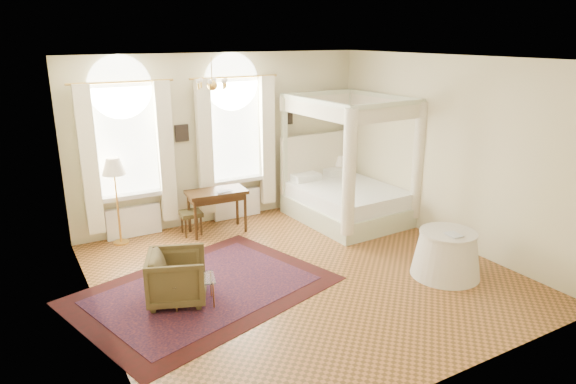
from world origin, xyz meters
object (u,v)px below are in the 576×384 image
Objects in this scene: canopy_bed at (348,193)px; side_table at (446,254)px; armchair at (177,277)px; coffee_table at (193,281)px; floor_lamp at (114,171)px; stool at (191,215)px; nightstand at (342,187)px; writing_desk at (217,197)px.

side_table is at bearing -93.49° from canopy_bed.
canopy_bed is at bearing 86.51° from side_table.
side_table is (3.90, -1.29, -0.01)m from armchair.
coffee_table is (-3.91, -1.75, -0.21)m from canopy_bed.
floor_lamp is at bearing 136.99° from side_table.
floor_lamp is 1.49× the size of side_table.
stool is 2.71m from coffee_table.
stool is at bearing -176.60° from nightstand.
canopy_bed reaches higher than side_table.
nightstand is 0.42× the size of floor_lamp.
floor_lamp reaches higher than side_table.
stool is 1.62m from floor_lamp.
floor_lamp is at bearing 180.00° from nightstand.
writing_desk is at bearing 165.41° from canopy_bed.
nightstand is at bearing -39.96° from armchair.
armchair is 2.75m from floor_lamp.
armchair is (-1.04, -2.34, -0.01)m from stool.
floor_lamp reaches higher than stool.
nightstand is 5.32m from armchair.
coffee_table is at bearing -119.15° from writing_desk.
writing_desk is 0.72× the size of floor_lamp.
canopy_bed is 5.58× the size of stool.
writing_desk is 1.89m from floor_lamp.
nightstand is 3.20m from writing_desk.
coffee_table is at bearing -155.85° from canopy_bed.
armchair is at bearing -84.81° from floor_lamp.
stool is 0.56× the size of armchair.
canopy_bed is at bearing -48.03° from armchair.
nightstand is 0.82× the size of armchair.
canopy_bed is 4.29m from coffee_table.
nightstand is 1.48× the size of stool.
canopy_bed is 2.34× the size of side_table.
coffee_table is (-1.35, -2.42, -0.35)m from writing_desk.
side_table is (-0.17, -2.83, -0.21)m from canopy_bed.
canopy_bed reaches higher than writing_desk.
writing_desk is at bearing -173.56° from nightstand.
armchair is at bearing -151.26° from nightstand.
writing_desk is (-2.56, 0.67, 0.14)m from canopy_bed.
floor_lamp is at bearing 170.35° from stool.
floor_lamp reaches higher than armchair.
floor_lamp is at bearing 98.02° from coffee_table.
side_table is at bearing -87.07° from armchair.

